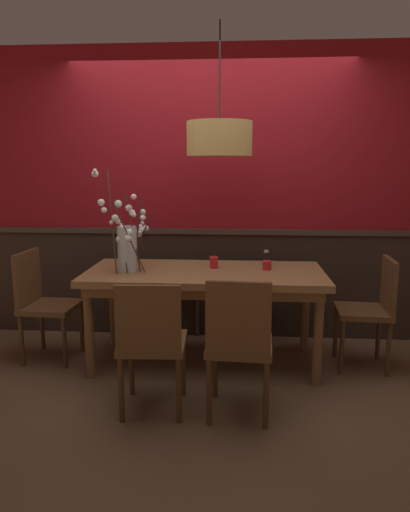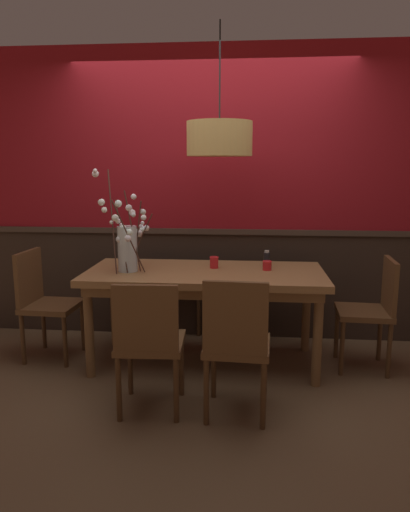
{
  "view_description": "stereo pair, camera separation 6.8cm",
  "coord_description": "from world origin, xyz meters",
  "px_view_note": "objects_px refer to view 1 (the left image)",
  "views": [
    {
      "loc": [
        0.27,
        -3.68,
        1.6
      ],
      "look_at": [
        0.0,
        0.0,
        0.89
      ],
      "focal_mm": 33.38,
      "sensor_mm": 36.0,
      "label": 1
    },
    {
      "loc": [
        0.34,
        -3.67,
        1.6
      ],
      "look_at": [
        0.0,
        0.0,
        0.89
      ],
      "focal_mm": 33.38,
      "sensor_mm": 36.0,
      "label": 2
    }
  ],
  "objects_px": {
    "candle_holder_nearer_edge": "(267,265)",
    "candle_holder_nearer_center": "(214,262)",
    "chair_near_side_left": "(151,339)",
    "chair_far_side_left": "(180,278)",
    "condiment_bottle": "(266,258)",
    "chair_near_side_right": "(239,341)",
    "chair_head_west_end": "(42,299)",
    "chair_head_east_end": "(372,306)",
    "pendant_lamp": "(219,139)",
    "chair_far_side_right": "(242,280)",
    "dining_table": "(205,281)",
    "vase_with_blossoms": "(127,244)"
  },
  "relations": [
    {
      "from": "chair_near_side_right",
      "to": "condiment_bottle",
      "type": "relative_size",
      "value": 7.08
    },
    {
      "from": "chair_far_side_left",
      "to": "candle_holder_nearer_center",
      "type": "height_order",
      "value": "chair_far_side_left"
    },
    {
      "from": "candle_holder_nearer_center",
      "to": "condiment_bottle",
      "type": "xyz_separation_m",
      "value": [
        0.43,
        0.12,
        0.01
      ]
    },
    {
      "from": "pendant_lamp",
      "to": "dining_table",
      "type": "bearing_deg",
      "value": -163.44
    },
    {
      "from": "chair_head_east_end",
      "to": "chair_near_side_left",
      "type": "bearing_deg",
      "value": -151.92
    },
    {
      "from": "dining_table",
      "to": "candle_holder_nearer_edge",
      "type": "xyz_separation_m",
      "value": [
        0.49,
        0.06,
        0.13
      ]
    },
    {
      "from": "chair_head_east_end",
      "to": "candle_holder_nearer_center",
      "type": "relative_size",
      "value": 9.47
    },
    {
      "from": "candle_holder_nearer_edge",
      "to": "condiment_bottle",
      "type": "relative_size",
      "value": 0.57
    },
    {
      "from": "dining_table",
      "to": "chair_far_side_left",
      "type": "height_order",
      "value": "chair_far_side_left"
    },
    {
      "from": "chair_near_side_right",
      "to": "candle_holder_nearer_center",
      "type": "xyz_separation_m",
      "value": [
        -0.21,
        0.95,
        0.3
      ]
    },
    {
      "from": "chair_far_side_left",
      "to": "condiment_bottle",
      "type": "height_order",
      "value": "chair_far_side_left"
    },
    {
      "from": "dining_table",
      "to": "candle_holder_nearer_center",
      "type": "relative_size",
      "value": 20.01
    },
    {
      "from": "dining_table",
      "to": "chair_near_side_right",
      "type": "relative_size",
      "value": 2.02
    },
    {
      "from": "chair_far_side_right",
      "to": "candle_holder_nearer_edge",
      "type": "relative_size",
      "value": 11.69
    },
    {
      "from": "chair_head_west_end",
      "to": "candle_holder_nearer_edge",
      "type": "distance_m",
      "value": 1.87
    },
    {
      "from": "chair_far_side_left",
      "to": "chair_near_side_left",
      "type": "height_order",
      "value": "chair_far_side_left"
    },
    {
      "from": "chair_head_east_end",
      "to": "candle_holder_nearer_edge",
      "type": "xyz_separation_m",
      "value": [
        -0.83,
        0.05,
        0.31
      ]
    },
    {
      "from": "chair_near_side_right",
      "to": "chair_head_west_end",
      "type": "xyz_separation_m",
      "value": [
        -1.63,
        0.85,
        -0.01
      ]
    },
    {
      "from": "dining_table",
      "to": "pendant_lamp",
      "type": "height_order",
      "value": "pendant_lamp"
    },
    {
      "from": "dining_table",
      "to": "candle_holder_nearer_edge",
      "type": "distance_m",
      "value": 0.51
    },
    {
      "from": "candle_holder_nearer_center",
      "to": "condiment_bottle",
      "type": "distance_m",
      "value": 0.45
    },
    {
      "from": "chair_far_side_left",
      "to": "chair_head_east_end",
      "type": "bearing_deg",
      "value": -27.2
    },
    {
      "from": "chair_near_side_left",
      "to": "candle_holder_nearer_edge",
      "type": "relative_size",
      "value": 11.85
    },
    {
      "from": "chair_head_west_end",
      "to": "chair_near_side_left",
      "type": "relative_size",
      "value": 1.01
    },
    {
      "from": "chair_far_side_right",
      "to": "candle_holder_nearer_center",
      "type": "height_order",
      "value": "chair_far_side_right"
    },
    {
      "from": "chair_head_east_end",
      "to": "condiment_bottle",
      "type": "height_order",
      "value": "condiment_bottle"
    },
    {
      "from": "candle_holder_nearer_center",
      "to": "chair_far_side_right",
      "type": "bearing_deg",
      "value": 71.62
    },
    {
      "from": "dining_table",
      "to": "candle_holder_nearer_center",
      "type": "xyz_separation_m",
      "value": [
        0.06,
        0.1,
        0.14
      ]
    },
    {
      "from": "dining_table",
      "to": "candle_holder_nearer_edge",
      "type": "height_order",
      "value": "candle_holder_nearer_edge"
    },
    {
      "from": "chair_far_side_right",
      "to": "candle_holder_nearer_edge",
      "type": "height_order",
      "value": "chair_far_side_right"
    },
    {
      "from": "chair_far_side_left",
      "to": "chair_head_west_end",
      "type": "bearing_deg",
      "value": -140.54
    },
    {
      "from": "chair_head_west_end",
      "to": "vase_with_blossoms",
      "type": "height_order",
      "value": "vase_with_blossoms"
    },
    {
      "from": "condiment_bottle",
      "to": "pendant_lamp",
      "type": "xyz_separation_m",
      "value": [
        -0.39,
        -0.19,
        0.96
      ]
    },
    {
      "from": "chair_far_side_right",
      "to": "candle_holder_nearer_center",
      "type": "distance_m",
      "value": 0.82
    },
    {
      "from": "chair_head_east_end",
      "to": "candle_holder_nearer_center",
      "type": "height_order",
      "value": "chair_head_east_end"
    },
    {
      "from": "chair_far_side_left",
      "to": "dining_table",
      "type": "bearing_deg",
      "value": -69.86
    },
    {
      "from": "dining_table",
      "to": "chair_head_east_end",
      "type": "height_order",
      "value": "chair_head_east_end"
    },
    {
      "from": "candle_holder_nearer_center",
      "to": "chair_near_side_left",
      "type": "bearing_deg",
      "value": -110.2
    },
    {
      "from": "condiment_bottle",
      "to": "pendant_lamp",
      "type": "relative_size",
      "value": 0.14
    },
    {
      "from": "chair_head_east_end",
      "to": "chair_near_side_left",
      "type": "distance_m",
      "value": 1.82
    },
    {
      "from": "chair_near_side_right",
      "to": "chair_head_west_end",
      "type": "distance_m",
      "value": 1.84
    },
    {
      "from": "chair_head_east_end",
      "to": "pendant_lamp",
      "type": "bearing_deg",
      "value": 179.26
    },
    {
      "from": "dining_table",
      "to": "chair_head_east_end",
      "type": "bearing_deg",
      "value": 0.7
    },
    {
      "from": "vase_with_blossoms",
      "to": "pendant_lamp",
      "type": "xyz_separation_m",
      "value": [
        0.71,
        0.1,
        0.8
      ]
    },
    {
      "from": "chair_far_side_left",
      "to": "vase_with_blossoms",
      "type": "bearing_deg",
      "value": -107.55
    },
    {
      "from": "vase_with_blossoms",
      "to": "chair_head_east_end",
      "type": "bearing_deg",
      "value": 2.5
    },
    {
      "from": "chair_near_side_left",
      "to": "chair_head_east_end",
      "type": "bearing_deg",
      "value": 28.08
    },
    {
      "from": "dining_table",
      "to": "chair_near_side_right",
      "type": "distance_m",
      "value": 0.91
    },
    {
      "from": "candle_holder_nearer_edge",
      "to": "candle_holder_nearer_center",
      "type": "bearing_deg",
      "value": 174.64
    },
    {
      "from": "chair_near_side_right",
      "to": "chair_head_west_end",
      "type": "relative_size",
      "value": 1.02
    }
  ]
}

